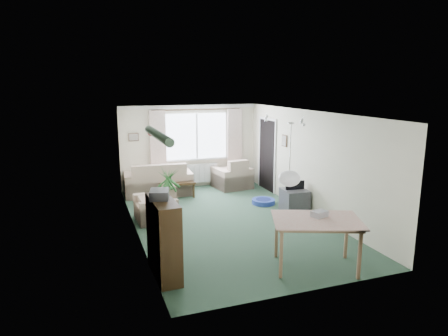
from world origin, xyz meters
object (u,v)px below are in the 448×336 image
object	(u,v)px
tv_cube	(294,201)
houseplant	(169,195)
coffee_table	(176,189)
dining_table	(316,244)
pet_bed	(263,202)
bookshelf	(164,238)
sofa	(158,178)
armchair_left	(155,203)
armchair_corner	(232,173)

from	to	relation	value
tv_cube	houseplant	bearing A→B (deg)	178.75
houseplant	coffee_table	bearing A→B (deg)	72.63
coffee_table	dining_table	size ratio (longest dim) A/B	0.72
pet_bed	tv_cube	bearing A→B (deg)	-64.29
houseplant	tv_cube	xyz separation A→B (m)	(2.93, -0.32, -0.33)
tv_cube	pet_bed	distance (m)	0.96
bookshelf	dining_table	xyz separation A→B (m)	(2.40, -0.56, -0.22)
sofa	armchair_left	xyz separation A→B (m)	(-0.45, -2.11, -0.06)
armchair_corner	dining_table	xyz separation A→B (m)	(-0.55, -5.33, -0.03)
coffee_table	pet_bed	distance (m)	2.37
armchair_corner	armchair_left	size ratio (longest dim) A/B	1.10
armchair_left	houseplant	xyz separation A→B (m)	(0.27, -0.22, 0.21)
tv_cube	armchair_corner	bearing A→B (deg)	107.48
armchair_corner	dining_table	world-z (taller)	armchair_corner
pet_bed	dining_table	bearing A→B (deg)	-101.67
houseplant	dining_table	xyz separation A→B (m)	(1.80, -3.02, -0.19)
armchair_corner	coffee_table	bearing A→B (deg)	6.33
armchair_left	tv_cube	size ratio (longest dim) A/B	1.45
tv_cube	coffee_table	bearing A→B (deg)	141.95
dining_table	tv_cube	world-z (taller)	dining_table
bookshelf	pet_bed	bearing A→B (deg)	41.51
houseplant	tv_cube	distance (m)	2.97
armchair_corner	coffee_table	distance (m)	1.83
bookshelf	armchair_corner	bearing A→B (deg)	56.12
tv_cube	pet_bed	xyz separation A→B (m)	(-0.41, 0.84, -0.22)
sofa	coffee_table	bearing A→B (deg)	134.92
armchair_left	bookshelf	size ratio (longest dim) A/B	0.70
houseplant	dining_table	distance (m)	3.52
armchair_corner	tv_cube	size ratio (longest dim) A/B	1.60
sofa	coffee_table	size ratio (longest dim) A/B	1.91
dining_table	tv_cube	bearing A→B (deg)	67.15
houseplant	tv_cube	world-z (taller)	houseplant
sofa	armchair_corner	distance (m)	2.16
armchair_left	houseplant	world-z (taller)	houseplant
sofa	houseplant	world-z (taller)	houseplant
sofa	pet_bed	xyz separation A→B (m)	(2.34, -1.81, -0.39)
sofa	armchair_left	size ratio (longest dim) A/B	2.05
dining_table	armchair_corner	bearing A→B (deg)	84.06
sofa	coffee_table	distance (m)	0.66
sofa	tv_cube	size ratio (longest dim) A/B	2.97
armchair_left	coffee_table	xyz separation A→B (m)	(0.85, 1.65, -0.18)
armchair_left	houseplant	bearing A→B (deg)	47.49
coffee_table	tv_cube	bearing A→B (deg)	-43.00
sofa	dining_table	world-z (taller)	sofa
armchair_corner	pet_bed	xyz separation A→B (m)	(0.18, -1.78, -0.38)
sofa	bookshelf	size ratio (longest dim) A/B	1.44
coffee_table	pet_bed	bearing A→B (deg)	-34.74
armchair_left	coffee_table	bearing A→B (deg)	150.21
bookshelf	tv_cube	bearing A→B (deg)	29.08
armchair_left	coffee_table	world-z (taller)	armchair_left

